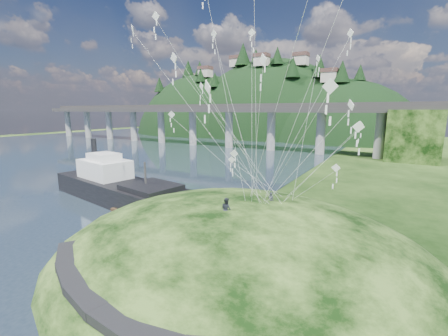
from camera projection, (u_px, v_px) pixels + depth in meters
The scene contains 10 objects.
ground at pixel (158, 244), 29.25m from camera, with size 320.00×320.00×0.00m, color black.
water at pixel (49, 153), 90.66m from camera, with size 240.00×240.00×0.00m, color #293A4C.
grass_hill at pixel (239, 271), 27.22m from camera, with size 36.00×32.00×13.00m.
footpath at pixel (135, 305), 16.89m from camera, with size 22.29×5.84×0.83m.
bridge at pixel (243, 120), 99.81m from camera, with size 160.00×11.00×15.00m.
far_ridge at pixel (259, 150), 155.64m from camera, with size 153.00×70.00×94.50m.
work_barge at pixel (116, 185), 43.46m from camera, with size 25.35×10.46×8.61m.
wooden_dock at pixel (158, 220), 34.52m from camera, with size 15.23×3.82×1.08m.
kite_flyers at pixel (236, 197), 24.73m from camera, with size 3.04×5.03×2.00m.
kite_swarm at pixel (257, 63), 24.31m from camera, with size 21.27×17.79×21.51m.
Camera 1 is at (19.53, -20.15, 12.90)m, focal length 24.00 mm.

